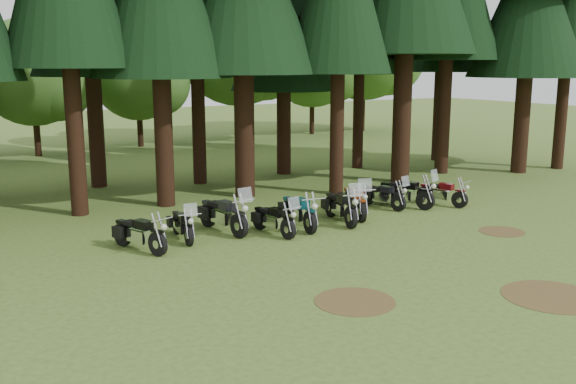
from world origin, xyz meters
name	(u,v)px	position (x,y,z in m)	size (l,w,h in m)	color
ground	(401,258)	(0.00, 0.00, 0.00)	(120.00, 120.00, 0.00)	#3F5D20
decid_3	(38,75)	(-4.71, 25.13, 4.51)	(6.12, 5.95, 7.65)	black
decid_4	(143,76)	(1.58, 26.32, 4.37)	(5.93, 5.76, 7.41)	black
decid_5	(244,46)	(8.29, 25.71, 6.23)	(8.45, 8.21, 10.56)	black
decid_6	(318,62)	(14.85, 27.01, 5.20)	(7.06, 6.86, 8.82)	black
decid_7	(370,49)	(19.46, 26.83, 6.22)	(8.44, 8.20, 10.55)	black
dirt_patch_0	(355,301)	(-3.00, -2.00, 0.01)	(1.80, 1.80, 0.01)	#4C3D1E
dirt_patch_1	(502,232)	(4.50, 0.50, 0.01)	(1.40, 1.40, 0.01)	#4C3D1E
dirt_patch_2	(552,296)	(1.00, -4.00, 0.01)	(2.20, 2.20, 0.01)	#4C3D1E
motorcycle_0	(139,235)	(-5.86, 4.22, 0.46)	(0.91, 2.12, 0.90)	black
motorcycle_1	(182,226)	(-4.41, 4.67, 0.43)	(0.51, 2.07, 1.30)	black
motorcycle_2	(223,215)	(-3.00, 4.86, 0.53)	(0.70, 2.53, 1.59)	black
motorcycle_3	(274,220)	(-1.78, 3.84, 0.44)	(0.54, 2.12, 1.33)	black
motorcycle_4	(299,212)	(-0.69, 4.17, 0.50)	(0.45, 2.39, 0.97)	black
motorcycle_5	(341,207)	(0.85, 4.03, 0.51)	(0.77, 2.41, 1.52)	black
motorcycle_6	(355,202)	(1.75, 4.48, 0.51)	(1.11, 2.36, 1.52)	black
motorcycle_7	(383,196)	(3.39, 5.01, 0.44)	(0.70, 2.07, 1.30)	black
motorcycle_8	(405,193)	(4.23, 4.75, 0.50)	(1.10, 2.32, 1.50)	black
motorcycle_9	(442,194)	(5.58, 4.29, 0.42)	(0.75, 1.99, 0.83)	black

